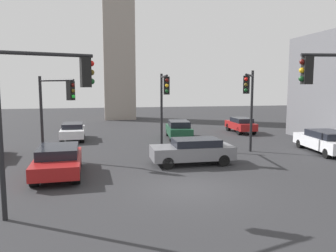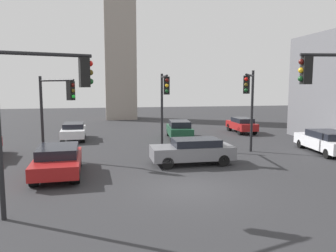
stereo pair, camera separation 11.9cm
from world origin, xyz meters
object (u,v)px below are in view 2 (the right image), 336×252
Objects in this scene: car_2 at (242,125)px; car_4 at (179,129)px; traffic_light_0 at (164,96)px; traffic_light_3 at (56,101)px; traffic_light_1 at (43,97)px; traffic_light_4 at (250,96)px; car_6 at (58,160)px; car_3 at (193,151)px; car_0 at (74,131)px; car_5 at (327,141)px.

car_4 is (-6.25, -2.14, 0.02)m from car_2.
traffic_light_0 is 1.14× the size of car_4.
traffic_light_1 is at bearing -41.02° from traffic_light_3.
car_6 is at bearing -44.66° from traffic_light_4.
car_3 is at bearing -35.91° from traffic_light_4.
traffic_light_0 is 9.28m from car_0.
car_0 is 18.15m from car_5.
car_2 is at bearing -168.66° from traffic_light_4.
traffic_light_1 is 17.41m from car_5.
traffic_light_3 is at bearing -59.86° from traffic_light_4.
car_3 is 0.94× the size of car_6.
traffic_light_0 is 1.07× the size of car_6.
traffic_light_4 is at bearing 41.67° from traffic_light_3.
traffic_light_1 reaches higher than car_0.
car_6 is (-15.93, -2.16, -0.01)m from car_5.
traffic_light_3 is (-6.22, -1.17, -0.24)m from traffic_light_0.
car_2 reaches higher than car_6.
traffic_light_1 reaches higher than traffic_light_3.
car_4 is at bearing 45.08° from traffic_light_1.
traffic_light_3 is 17.26m from car_2.
traffic_light_1 reaches higher than car_2.
traffic_light_3 is 0.95× the size of car_5.
car_5 reaches higher than car_3.
traffic_light_3 is 0.92× the size of traffic_light_4.
car_6 is (0.37, -2.90, -2.63)m from traffic_light_3.
car_4 is at bearing 80.89° from car_0.
car_0 is 10.50m from car_6.
traffic_light_3 is at bearing -15.79° from car_3.
car_2 is at bearing 16.08° from car_5.
car_4 is (8.43, 6.54, -2.60)m from traffic_light_3.
car_4 is (2.21, 5.37, -2.85)m from traffic_light_0.
traffic_light_3 is 1.14× the size of car_0.
traffic_light_4 is 5.05m from car_3.
car_5 is at bearing 7.71° from traffic_light_1.
car_0 is (-0.46, 15.29, -3.14)m from traffic_light_1.
traffic_light_0 reaches higher than car_3.
car_2 is (8.46, 7.52, -2.86)m from traffic_light_0.
traffic_light_1 reaches higher than traffic_light_4.
traffic_light_4 is at bearing 51.62° from car_0.
traffic_light_0 is 10.47m from traffic_light_1.
traffic_light_1 is 1.13× the size of traffic_light_3.
car_5 is 16.08m from car_6.
traffic_light_1 is 21.79m from car_2.
traffic_light_1 is 1.22× the size of car_3.
traffic_light_4 is at bearing -158.77° from car_3.
car_6 is (-14.31, -11.59, -0.01)m from car_2.
car_0 is 0.89× the size of car_6.
car_5 is at bearing 41.63° from traffic_light_3.
traffic_light_4 reaches higher than car_3.
car_0 is 11.91m from car_3.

